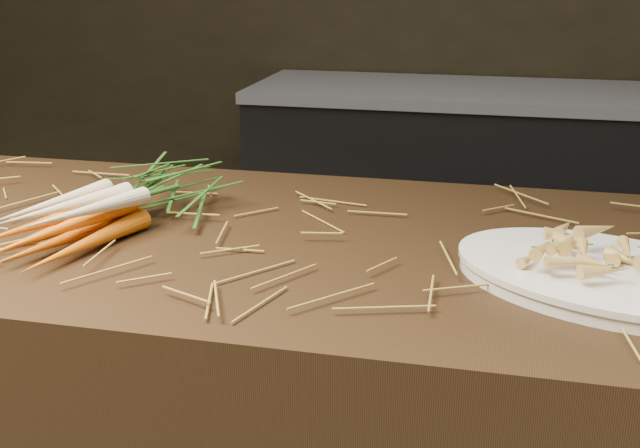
{
  "coord_description": "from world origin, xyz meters",
  "views": [
    {
      "loc": [
        0.32,
        -0.78,
        1.3
      ],
      "look_at": [
        0.09,
        0.19,
        0.96
      ],
      "focal_mm": 45.0,
      "sensor_mm": 36.0,
      "label": 1
    }
  ],
  "objects": [
    {
      "name": "roasted_veg_heap",
      "position": [
        0.45,
        0.21,
        0.94
      ],
      "size": [
        0.23,
        0.2,
        0.04
      ],
      "primitive_type": null,
      "rotation": [
        0.0,
        0.0,
        -0.41
      ],
      "color": "#AD873C",
      "rests_on": "serving_platter"
    },
    {
      "name": "root_veg_bunch",
      "position": [
        -0.24,
        0.29,
        0.94
      ],
      "size": [
        0.26,
        0.46,
        0.08
      ],
      "rotation": [
        0.0,
        0.0,
        -0.33
      ],
      "color": "orange",
      "rests_on": "main_counter"
    },
    {
      "name": "serving_platter",
      "position": [
        0.45,
        0.21,
        0.91
      ],
      "size": [
        0.45,
        0.39,
        0.02
      ],
      "primitive_type": null,
      "rotation": [
        0.0,
        0.0,
        -0.41
      ],
      "color": "white",
      "rests_on": "main_counter"
    },
    {
      "name": "back_counter",
      "position": [
        0.3,
        2.18,
        0.42
      ],
      "size": [
        1.82,
        0.62,
        0.84
      ],
      "color": "black",
      "rests_on": "ground"
    },
    {
      "name": "straw_bedding",
      "position": [
        0.0,
        0.3,
        0.91
      ],
      "size": [
        1.4,
        0.6,
        0.02
      ],
      "primitive_type": null,
      "color": "olive",
      "rests_on": "main_counter"
    }
  ]
}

